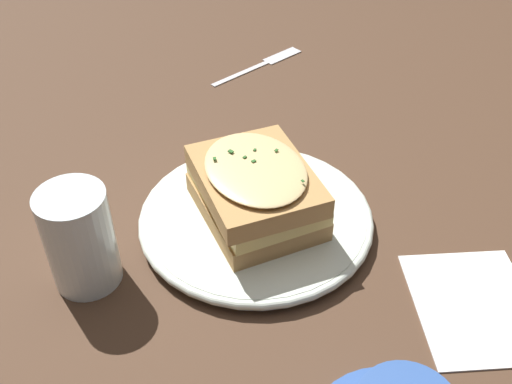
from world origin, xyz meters
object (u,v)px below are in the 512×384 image
object	(u,v)px
dinner_plate	(256,218)
napkin	(475,305)
sandwich	(256,190)
fork	(267,62)
water_glass	(80,239)

from	to	relation	value
dinner_plate	napkin	distance (m)	0.25
sandwich	dinner_plate	bearing A→B (deg)	-36.91
sandwich	fork	distance (m)	0.40
water_glass	fork	size ratio (longest dim) A/B	0.62
dinner_plate	sandwich	xyz separation A→B (m)	(-0.00, 0.00, 0.04)
napkin	fork	bearing A→B (deg)	-4.32
fork	napkin	distance (m)	0.55
dinner_plate	napkin	xyz separation A→B (m)	(-0.21, -0.15, -0.01)
napkin	dinner_plate	bearing A→B (deg)	35.58
dinner_plate	water_glass	distance (m)	0.20
water_glass	napkin	size ratio (longest dim) A/B	0.77
sandwich	water_glass	world-z (taller)	water_glass
fork	napkin	bearing A→B (deg)	-20.19
dinner_plate	sandwich	world-z (taller)	sandwich
water_glass	fork	distance (m)	0.52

